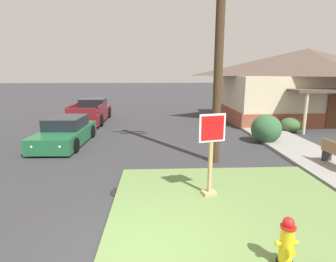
# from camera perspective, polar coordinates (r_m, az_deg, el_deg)

# --- Properties ---
(ground_plane) EXTENTS (160.00, 160.00, 0.00)m
(ground_plane) POSITION_cam_1_polar(r_m,az_deg,el_deg) (5.29, -5.44, -25.82)
(ground_plane) COLOR #333335
(grass_corner_patch) EXTENTS (6.00, 5.86, 0.08)m
(grass_corner_patch) POSITION_cam_1_polar(r_m,az_deg,el_deg) (6.69, 14.85, -16.89)
(grass_corner_patch) COLOR #668447
(grass_corner_patch) RESTS_ON ground
(sidewalk_strip) EXTENTS (2.20, 15.17, 0.12)m
(sidewalk_strip) POSITION_cam_1_polar(r_m,az_deg,el_deg) (11.60, 29.30, -5.22)
(sidewalk_strip) COLOR gray
(sidewalk_strip) RESTS_ON ground
(fire_hydrant) EXTENTS (0.38, 0.34, 0.89)m
(fire_hydrant) POSITION_cam_1_polar(r_m,az_deg,el_deg) (5.17, 24.18, -21.19)
(fire_hydrant) COLOR black
(fire_hydrant) RESTS_ON grass_corner_patch
(stop_sign) EXTENTS (0.70, 0.36, 2.19)m
(stop_sign) POSITION_cam_1_polar(r_m,az_deg,el_deg) (6.98, 9.20, -5.42)
(stop_sign) COLOR tan
(stop_sign) RESTS_ON grass_corner_patch
(manhole_cover) EXTENTS (0.70, 0.70, 0.02)m
(manhole_cover) POSITION_cam_1_polar(r_m,az_deg,el_deg) (7.70, -9.71, -12.78)
(manhole_cover) COLOR black
(manhole_cover) RESTS_ON ground
(parked_sedan_green) EXTENTS (2.02, 4.34, 1.25)m
(parked_sedan_green) POSITION_cam_1_polar(r_m,az_deg,el_deg) (13.17, -21.17, -0.30)
(parked_sedan_green) COLOR #1E6038
(parked_sedan_green) RESTS_ON ground
(pickup_truck_maroon) EXTENTS (2.13, 5.43, 1.48)m
(pickup_truck_maroon) POSITION_cam_1_polar(r_m,az_deg,el_deg) (18.67, -16.16, 3.86)
(pickup_truck_maroon) COLOR maroon
(pickup_truck_maroon) RESTS_ON ground
(utility_pole) EXTENTS (1.80, 0.31, 9.03)m
(utility_pole) POSITION_cam_1_polar(r_m,az_deg,el_deg) (9.70, 11.10, 20.78)
(utility_pole) COLOR #42301E
(utility_pole) RESTS_ON ground
(corner_house) EXTENTS (11.46, 8.54, 4.86)m
(corner_house) POSITION_cam_1_polar(r_m,az_deg,el_deg) (21.08, 27.31, 9.05)
(corner_house) COLOR brown
(corner_house) RESTS_ON ground
(shrub_near_porch) EXTENTS (1.14, 1.14, 0.81)m
(shrub_near_porch) POSITION_cam_1_polar(r_m,az_deg,el_deg) (16.28, 24.89, 1.21)
(shrub_near_porch) COLOR #3C6033
(shrub_near_porch) RESTS_ON ground
(shrub_by_curb) EXTENTS (1.39, 1.39, 1.33)m
(shrub_by_curb) POSITION_cam_1_polar(r_m,az_deg,el_deg) (13.30, 20.39, 0.43)
(shrub_by_curb) COLOR #325D37
(shrub_by_curb) RESTS_ON ground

